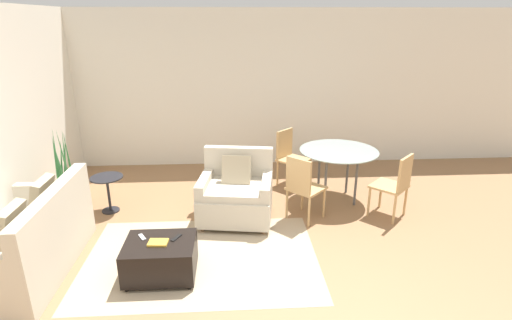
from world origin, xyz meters
name	(u,v)px	position (x,y,z in m)	size (l,w,h in m)	color
ground_plane	(241,300)	(0.00, 0.00, 0.00)	(20.00, 20.00, 0.00)	#936B47
wall_back	(235,90)	(0.00, 3.91, 1.38)	(12.00, 0.06, 2.75)	white
area_rug	(202,258)	(-0.43, 0.74, 0.00)	(2.61, 1.78, 0.01)	tan
couch	(29,244)	(-2.23, 0.63, 0.31)	(0.90, 1.70, 0.91)	beige
armchair	(236,194)	(-0.02, 1.68, 0.36)	(1.05, 0.96, 0.92)	beige
ottoman	(161,258)	(-0.83, 0.44, 0.22)	(0.72, 0.57, 0.40)	black
book_stack	(158,243)	(-0.84, 0.42, 0.41)	(0.21, 0.16, 0.02)	gold
tv_remote_primary	(142,237)	(-1.02, 0.56, 0.40)	(0.11, 0.14, 0.01)	#B7B7BC
tv_remote_secondary	(176,238)	(-0.66, 0.52, 0.40)	(0.11, 0.15, 0.01)	black
potted_plant	(68,192)	(-2.34, 1.99, 0.31)	(0.36, 0.36, 1.24)	brown
side_table	(108,187)	(-1.79, 2.00, 0.37)	(0.44, 0.44, 0.52)	black
dining_table	(338,156)	(1.48, 2.21, 0.69)	(1.13, 1.13, 0.77)	#8C9E99
dining_chair_near_left	(303,184)	(0.85, 1.58, 0.52)	(0.59, 0.59, 0.90)	tan
dining_chair_near_right	(396,182)	(2.11, 1.58, 0.52)	(0.59, 0.59, 0.90)	tan
dining_chair_far_left	(289,154)	(0.85, 2.83, 0.52)	(0.59, 0.59, 0.90)	tan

